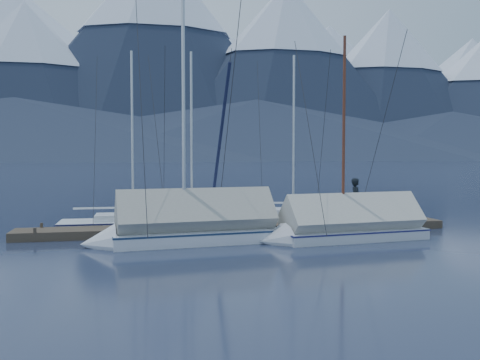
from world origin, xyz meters
The scene contains 10 objects.
ground centered at (0.00, 0.00, 0.00)m, with size 1000.00×1000.00×0.00m, color #161D32.
mountain_range centered at (4.12, 370.45, 58.65)m, with size 877.00×584.00×150.50m.
dock centered at (0.00, 2.00, 0.11)m, with size 18.00×1.50×0.54m.
mooring_posts centered at (-0.50, 2.00, 0.35)m, with size 15.12×1.52×0.35m.
sailboat_open_left centered at (-3.94, 3.77, 0.15)m, with size 6.45×2.76×8.49m.
sailboat_open_mid centered at (-1.37, 3.97, 0.15)m, with size 6.72×3.13×8.58m.
sailboat_open_right centered at (3.48, 4.10, 0.15)m, with size 6.77×3.03×8.68m.
sailboat_covered_near centered at (3.35, -0.61, 0.43)m, with size 6.80×2.93×8.60m.
sailboat_covered_far centered at (-2.68, -0.06, 0.49)m, with size 7.37×3.10×10.10m.
person centered at (5.18, 1.92, 1.29)m, with size 0.69×0.45×1.90m, color black.
Camera 1 is at (-4.32, -18.73, 3.31)m, focal length 38.00 mm.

